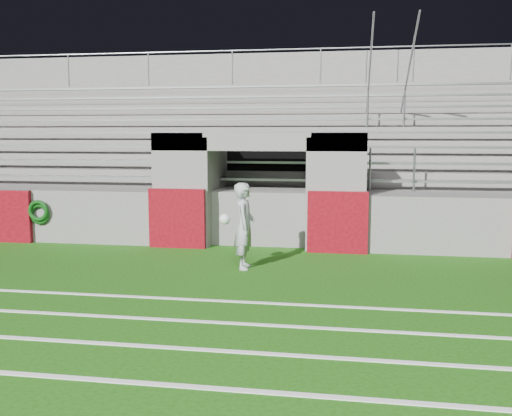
# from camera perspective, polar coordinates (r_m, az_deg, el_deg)

# --- Properties ---
(ground) EXTENTS (90.00, 90.00, 0.00)m
(ground) POSITION_cam_1_polar(r_m,az_deg,el_deg) (9.92, -2.86, -7.62)
(ground) COLOR #184C0C
(ground) RESTS_ON ground
(stadium_structure) EXTENTS (26.00, 8.48, 5.42)m
(stadium_structure) POSITION_cam_1_polar(r_m,az_deg,el_deg) (17.48, 2.66, 3.86)
(stadium_structure) COLOR #64615F
(stadium_structure) RESTS_ON ground
(goalkeeper_with_ball) EXTENTS (0.67, 0.63, 1.66)m
(goalkeeper_with_ball) POSITION_cam_1_polar(r_m,az_deg,el_deg) (10.88, -1.20, -1.79)
(goalkeeper_with_ball) COLOR #9EA4A7
(goalkeeper_with_ball) RESTS_ON ground
(hose_coil) EXTENTS (0.51, 0.15, 0.59)m
(hose_coil) POSITION_cam_1_polar(r_m,az_deg,el_deg) (14.36, -20.89, -0.40)
(hose_coil) COLOR #0C400E
(hose_coil) RESTS_ON ground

